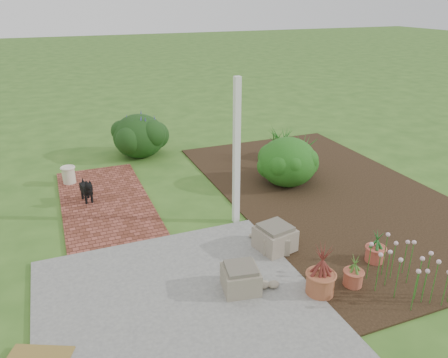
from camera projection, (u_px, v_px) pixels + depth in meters
name	position (u px, v px, depth m)	size (l,w,h in m)	color
ground	(222.00, 227.00, 7.41)	(80.00, 80.00, 0.00)	#315B1C
concrete_patio	(181.00, 307.00, 5.48)	(3.50, 3.50, 0.04)	slate
brick_path	(105.00, 201.00, 8.31)	(1.60, 3.50, 0.04)	#5B2A1C
garden_bed	(329.00, 192.00, 8.69)	(4.00, 7.00, 0.03)	black
veranda_post	(237.00, 154.00, 7.11)	(0.10, 0.10, 2.50)	white
stone_trough_near	(241.00, 279.00, 5.72)	(0.46, 0.46, 0.31)	#716754
stone_trough_mid	(276.00, 242.00, 6.64)	(0.39, 0.39, 0.26)	gray
stone_trough_far	(275.00, 239.00, 6.65)	(0.51, 0.51, 0.34)	gray
black_dog	(87.00, 189.00, 8.13)	(0.22, 0.52, 0.45)	black
cream_ceramic_urn	(69.00, 175.00, 9.00)	(0.26, 0.26, 0.34)	beige
evergreen_shrub	(288.00, 161.00, 8.86)	(1.18, 1.18, 1.01)	#19410C
agapanthus_clump_back	(299.00, 150.00, 9.49)	(1.11, 1.11, 1.00)	#114213
agapanthus_clump_front	(280.00, 141.00, 10.26)	(1.01, 1.01, 0.90)	#13400D
pink_flower_patch	(413.00, 270.00, 5.62)	(1.05, 1.05, 0.67)	#113D0F
terracotta_pot_bronze	(320.00, 283.00, 5.67)	(0.37, 0.37, 0.30)	#975233
terracotta_pot_small_left	(375.00, 254.00, 6.38)	(0.27, 0.27, 0.23)	#B54E3D
terracotta_pot_small_right	(353.00, 278.00, 5.85)	(0.25, 0.25, 0.21)	#A64F38
purple_flowering_bush	(139.00, 135.00, 10.51)	(1.24, 1.24, 1.06)	black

